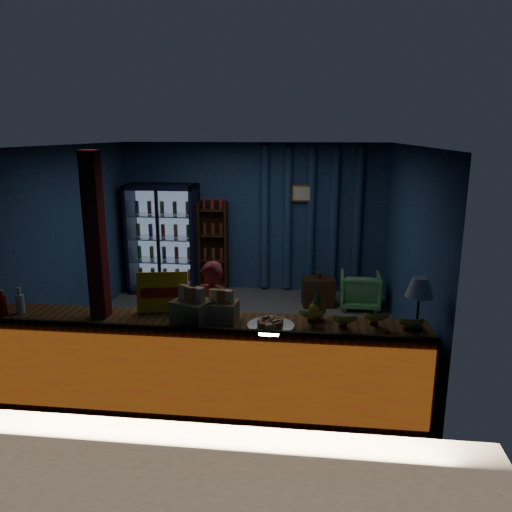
{
  "coord_description": "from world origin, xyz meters",
  "views": [
    {
      "loc": [
        1.07,
        -6.44,
        2.76
      ],
      "look_at": [
        0.32,
        -0.2,
        1.2
      ],
      "focal_mm": 35.0,
      "sensor_mm": 36.0,
      "label": 1
    }
  ],
  "objects": [
    {
      "name": "green_chair",
      "position": [
        1.83,
        1.36,
        0.29
      ],
      "size": [
        0.64,
        0.65,
        0.58
      ],
      "primitive_type": "imported",
      "rotation": [
        0.0,
        0.0,
        3.11
      ],
      "color": "#5CB864",
      "rests_on": "ground"
    },
    {
      "name": "side_table",
      "position": [
        1.16,
        1.38,
        0.23
      ],
      "size": [
        0.55,
        0.43,
        0.55
      ],
      "color": "#3A2012",
      "rests_on": "ground"
    },
    {
      "name": "curtain_folds",
      "position": [
        1.0,
        2.14,
        1.3
      ],
      "size": [
        1.74,
        0.14,
        2.5
      ],
      "color": "navy",
      "rests_on": "room_walls"
    },
    {
      "name": "beverage_cooler",
      "position": [
        -1.55,
        1.92,
        0.93
      ],
      "size": [
        1.2,
        0.62,
        1.9
      ],
      "color": "black",
      "rests_on": "ground"
    },
    {
      "name": "table_lamp",
      "position": [
        2.05,
        -1.9,
        1.35
      ],
      "size": [
        0.26,
        0.26,
        0.51
      ],
      "color": "black",
      "rests_on": "counter"
    },
    {
      "name": "support_post",
      "position": [
        -1.05,
        -1.9,
        1.3
      ],
      "size": [
        0.16,
        0.16,
        2.6
      ],
      "primitive_type": "cube",
      "color": "maroon",
      "rests_on": "ground"
    },
    {
      "name": "yellow_sign",
      "position": [
        -0.47,
        -1.69,
        1.16
      ],
      "size": [
        0.53,
        0.2,
        0.42
      ],
      "color": "yellow",
      "rests_on": "counter"
    },
    {
      "name": "counter",
      "position": [
        0.0,
        -1.91,
        0.48
      ],
      "size": [
        4.4,
        0.57,
        0.99
      ],
      "color": "brown",
      "rests_on": "ground"
    },
    {
      "name": "pineapple",
      "position": [
        1.12,
        -1.73,
        1.07
      ],
      "size": [
        0.17,
        0.17,
        0.3
      ],
      "color": "olive",
      "rests_on": "counter"
    },
    {
      "name": "shopkeeper",
      "position": [
        -0.04,
        -1.29,
        0.69
      ],
      "size": [
        0.59,
        0.5,
        1.39
      ],
      "primitive_type": "imported",
      "rotation": [
        0.0,
        0.0,
        -0.4
      ],
      "color": "maroon",
      "rests_on": "ground"
    },
    {
      "name": "bottle_shelf",
      "position": [
        -0.7,
        2.06,
        0.79
      ],
      "size": [
        0.5,
        0.28,
        1.6
      ],
      "color": "#3A2012",
      "rests_on": "ground"
    },
    {
      "name": "banana_bunches",
      "position": [
        1.51,
        -1.92,
        1.04
      ],
      "size": [
        1.17,
        0.32,
        0.19
      ],
      "color": "gold",
      "rests_on": "counter"
    },
    {
      "name": "ground",
      "position": [
        0.0,
        0.0,
        0.0
      ],
      "size": [
        4.6,
        4.6,
        0.0
      ],
      "primitive_type": "plane",
      "color": "#515154",
      "rests_on": "ground"
    },
    {
      "name": "pastry_tray",
      "position": [
        0.68,
        -1.99,
        0.98
      ],
      "size": [
        0.46,
        0.46,
        0.07
      ],
      "color": "silver",
      "rests_on": "counter"
    },
    {
      "name": "snack_box_centre",
      "position": [
        0.19,
        -1.89,
        1.06
      ],
      "size": [
        0.32,
        0.27,
        0.32
      ],
      "color": "#9D774C",
      "rests_on": "counter"
    },
    {
      "name": "soda_bottles",
      "position": [
        -2.05,
        -1.94,
        1.06
      ],
      "size": [
        0.37,
        0.17,
        0.28
      ],
      "color": "#AF140B",
      "rests_on": "counter"
    },
    {
      "name": "room_walls",
      "position": [
        0.0,
        0.0,
        1.57
      ],
      "size": [
        4.6,
        4.6,
        4.6
      ],
      "color": "navy",
      "rests_on": "ground"
    },
    {
      "name": "snack_box_left",
      "position": [
        -0.09,
        -1.96,
        1.08
      ],
      "size": [
        0.43,
        0.4,
        0.37
      ],
      "color": "#9D774C",
      "rests_on": "counter"
    },
    {
      "name": "framed_picture",
      "position": [
        0.85,
        2.1,
        1.75
      ],
      "size": [
        0.36,
        0.04,
        0.28
      ],
      "color": "gold",
      "rests_on": "room_walls"
    }
  ]
}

